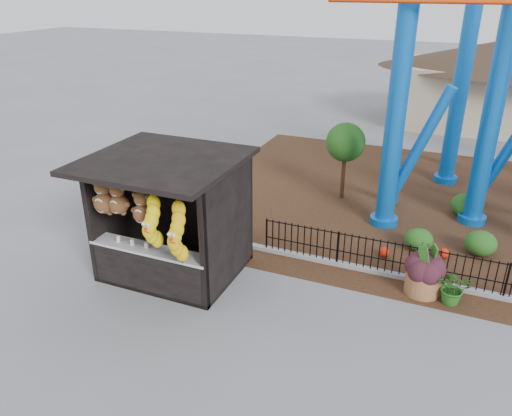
% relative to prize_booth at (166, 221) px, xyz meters
% --- Properties ---
extents(ground, '(120.00, 120.00, 0.00)m').
position_rel_prize_booth_xyz_m(ground, '(3.00, -0.88, -1.54)').
color(ground, slate).
rests_on(ground, ground).
extents(mulch_bed, '(18.00, 12.00, 0.02)m').
position_rel_prize_booth_xyz_m(mulch_bed, '(7.00, 7.12, -1.54)').
color(mulch_bed, '#331E11').
rests_on(mulch_bed, ground).
extents(curb, '(18.00, 0.18, 0.12)m').
position_rel_prize_booth_xyz_m(curb, '(7.00, 2.12, -1.48)').
color(curb, gray).
rests_on(curb, ground).
extents(prize_booth, '(3.50, 3.40, 3.12)m').
position_rel_prize_booth_xyz_m(prize_booth, '(0.00, 0.00, 0.00)').
color(prize_booth, black).
rests_on(prize_booth, ground).
extents(picket_fence, '(12.20, 0.06, 1.00)m').
position_rel_prize_booth_xyz_m(picket_fence, '(7.90, 2.12, -1.04)').
color(picket_fence, black).
rests_on(picket_fence, ground).
extents(terracotta_planter, '(1.04, 1.04, 0.58)m').
position_rel_prize_booth_xyz_m(terracotta_planter, '(6.00, 1.68, -1.25)').
color(terracotta_planter, '#9A5F38').
rests_on(terracotta_planter, ground).
extents(planter_foliage, '(0.70, 0.70, 0.64)m').
position_rel_prize_booth_xyz_m(planter_foliage, '(6.00, 1.68, -0.64)').
color(planter_foliage, '#31131C').
rests_on(planter_foliage, terracotta_planter).
extents(potted_plant, '(0.82, 0.73, 0.84)m').
position_rel_prize_booth_xyz_m(potted_plant, '(6.69, 1.51, -1.12)').
color(potted_plant, '#295F1C').
rests_on(potted_plant, ground).
extents(landscaping, '(7.92, 4.50, 0.72)m').
position_rel_prize_booth_xyz_m(landscaping, '(7.74, 5.01, -1.22)').
color(landscaping, '#204F17').
rests_on(landscaping, mulch_bed).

